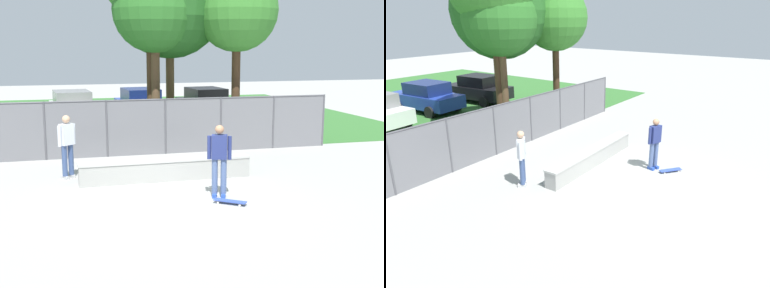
% 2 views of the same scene
% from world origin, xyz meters
% --- Properties ---
extents(ground_plane, '(80.00, 80.00, 0.00)m').
position_xyz_m(ground_plane, '(0.00, 0.00, 0.00)').
color(ground_plane, '#9E9E99').
extents(grass_strip, '(26.12, 20.00, 0.02)m').
position_xyz_m(grass_strip, '(0.00, 15.63, 0.01)').
color(grass_strip, '#336B2D').
rests_on(grass_strip, ground).
extents(concrete_ledge, '(4.85, 0.52, 0.61)m').
position_xyz_m(concrete_ledge, '(0.30, 1.76, 0.31)').
color(concrete_ledge, '#999993').
rests_on(concrete_ledge, ground).
extents(skateboarder, '(0.57, 0.38, 1.82)m').
position_xyz_m(skateboarder, '(1.24, -0.18, 1.01)').
color(skateboarder, '#2647A5').
rests_on(skateboarder, ground).
extents(skateboard, '(0.76, 0.65, 0.09)m').
position_xyz_m(skateboard, '(1.32, -0.80, 0.07)').
color(skateboard, '#334CB2').
rests_on(skateboard, ground).
extents(chainlink_fence, '(14.19, 0.07, 1.94)m').
position_xyz_m(chainlink_fence, '(-0.00, 5.33, 1.05)').
color(chainlink_fence, '#4C4C51').
rests_on(chainlink_fence, ground).
extents(tree_near_right, '(3.09, 3.09, 6.55)m').
position_xyz_m(tree_near_right, '(0.93, 6.71, 4.96)').
color(tree_near_right, brown).
rests_on(tree_near_right, ground).
extents(tree_mid, '(4.13, 4.13, 7.37)m').
position_xyz_m(tree_mid, '(1.64, 7.45, 5.28)').
color(tree_mid, brown).
rests_on(tree_mid, ground).
extents(tree_far, '(3.02, 3.02, 6.52)m').
position_xyz_m(tree_far, '(3.86, 6.19, 4.96)').
color(tree_far, '#47301E').
rests_on(tree_far, ground).
extents(car_white, '(2.31, 4.35, 1.66)m').
position_xyz_m(car_white, '(-1.97, 12.81, 0.84)').
color(car_white, silver).
rests_on(car_white, ground).
extents(car_blue, '(2.31, 4.35, 1.66)m').
position_xyz_m(car_blue, '(1.36, 13.40, 0.84)').
color(car_blue, '#233D9E').
rests_on(car_blue, ground).
extents(car_black, '(2.31, 4.35, 1.66)m').
position_xyz_m(car_black, '(4.59, 12.94, 0.84)').
color(car_black, black).
rests_on(car_black, ground).
extents(bystander, '(0.50, 0.43, 1.82)m').
position_xyz_m(bystander, '(-2.36, 2.63, 1.01)').
color(bystander, beige).
rests_on(bystander, ground).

